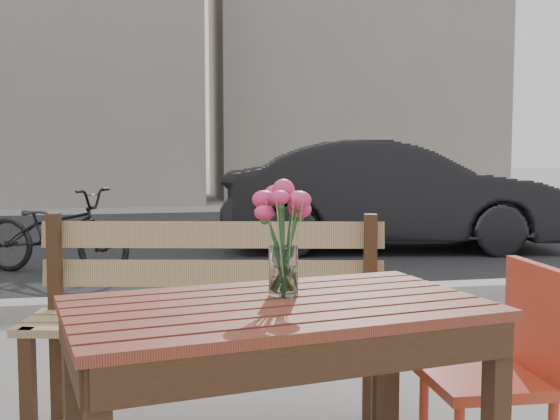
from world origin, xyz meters
The scene contains 8 objects.
street centered at (0.00, 5.06, 0.03)m, with size 30.00×8.12×0.12m.
backdrop_buildings centered at (0.17, 14.40, 3.60)m, with size 15.50×4.00×8.00m.
main_table centered at (-0.06, -0.08, 0.61)m, with size 1.28×0.88×0.73m.
main_bench centered at (-0.15, 0.86, 0.55)m, with size 1.53×0.75×0.91m.
red_chair centered at (0.76, 0.08, 0.45)m, with size 0.41×0.41×0.78m.
main_vase centered at (-0.02, 0.02, 0.94)m, with size 0.19×0.19×0.35m.
parked_car centered at (2.44, 5.67, 0.63)m, with size 1.34×3.85×1.27m, color black.
bicycle centered at (-1.19, 4.77, 0.41)m, with size 0.54×1.55×0.81m, color black.
Camera 1 is at (-0.45, -2.01, 1.16)m, focal length 45.00 mm.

